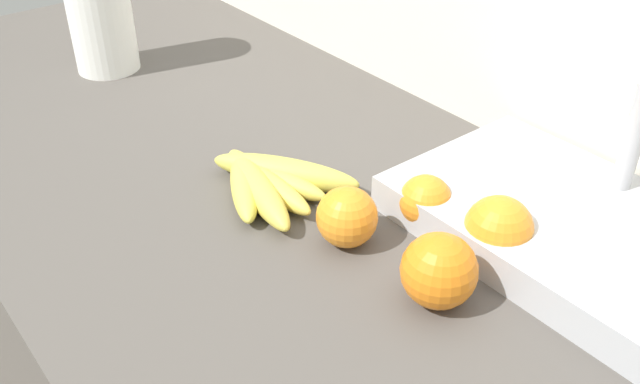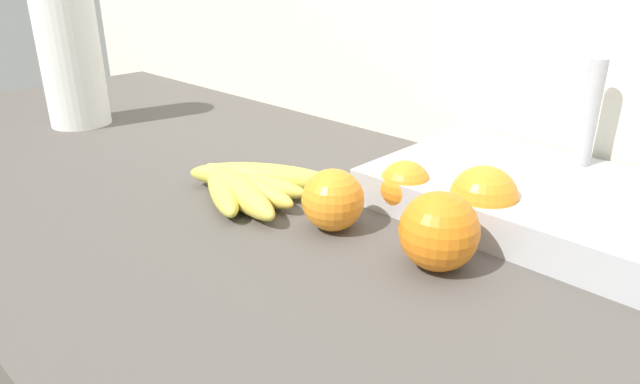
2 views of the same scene
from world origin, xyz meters
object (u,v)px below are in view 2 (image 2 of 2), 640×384
object	(u,v)px
orange_right	(439,231)
sink_basin	(547,199)
banana_bunch	(245,185)
orange_center	(333,200)
paper_towel_roll	(71,60)
orange_back_left	(405,186)
orange_front	(483,199)

from	to	relation	value
orange_right	sink_basin	bearing A→B (deg)	81.32
banana_bunch	orange_center	xyz separation A→B (m)	(0.15, 0.01, 0.02)
banana_bunch	sink_basin	xyz separation A→B (m)	(0.32, 0.22, 0.01)
orange_center	paper_towel_roll	size ratio (longest dim) A/B	0.27
banana_bunch	orange_center	world-z (taller)	orange_center
orange_back_left	paper_towel_roll	bearing A→B (deg)	-171.02
orange_right	banana_bunch	bearing A→B (deg)	-175.28
paper_towel_roll	orange_right	bearing A→B (deg)	1.22
orange_center	paper_towel_roll	distance (m)	0.67
banana_bunch	orange_back_left	bearing A→B (deg)	33.02
orange_back_left	orange_right	world-z (taller)	orange_right
orange_back_left	banana_bunch	bearing A→B (deg)	-146.98
orange_front	orange_center	xyz separation A→B (m)	(-0.13, -0.12, -0.00)
paper_towel_roll	sink_basin	distance (m)	0.87
orange_back_left	paper_towel_roll	size ratio (longest dim) A/B	0.24
orange_front	banana_bunch	bearing A→B (deg)	-154.64
orange_center	sink_basin	bearing A→B (deg)	50.84
banana_bunch	orange_center	bearing A→B (deg)	5.39
orange_right	orange_center	distance (m)	0.14
orange_right	orange_center	size ratio (longest dim) A/B	1.12
orange_back_left	sink_basin	distance (m)	0.18
orange_front	orange_center	distance (m)	0.18
sink_basin	orange_front	bearing A→B (deg)	-113.63
orange_front	sink_basin	world-z (taller)	sink_basin
banana_bunch	orange_right	bearing A→B (deg)	4.72
paper_towel_roll	orange_front	bearing A→B (deg)	9.00
banana_bunch	sink_basin	bearing A→B (deg)	35.01
banana_bunch	orange_back_left	world-z (taller)	orange_back_left
orange_right	sink_basin	size ratio (longest dim) A/B	0.20
orange_back_left	orange_front	bearing A→B (deg)	9.14
banana_bunch	paper_towel_roll	bearing A→B (deg)	179.25
orange_center	sink_basin	distance (m)	0.27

